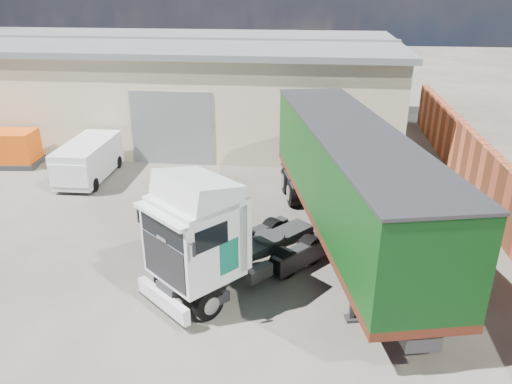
# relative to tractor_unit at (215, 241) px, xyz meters

# --- Properties ---
(ground) EXTENTS (120.00, 120.00, 0.00)m
(ground) POSITION_rel_tractor_unit_xyz_m (-2.13, 0.50, -1.60)
(ground) COLOR #272420
(ground) RESTS_ON ground
(warehouse) EXTENTS (30.60, 12.60, 5.42)m
(warehouse) POSITION_rel_tractor_unit_xyz_m (-8.12, 16.50, 1.06)
(warehouse) COLOR beige
(warehouse) RESTS_ON ground
(brick_boundary_wall) EXTENTS (0.35, 26.00, 2.50)m
(brick_boundary_wall) POSITION_rel_tractor_unit_xyz_m (9.37, 6.50, -0.35)
(brick_boundary_wall) COLOR brown
(brick_boundary_wall) RESTS_ON ground
(tractor_unit) EXTENTS (5.26, 5.63, 3.82)m
(tractor_unit) POSITION_rel_tractor_unit_xyz_m (0.00, 0.00, 0.00)
(tractor_unit) COLOR black
(tractor_unit) RESTS_ON ground
(box_trailer) EXTENTS (5.41, 12.76, 4.15)m
(box_trailer) POSITION_rel_tractor_unit_xyz_m (3.83, 3.12, 0.93)
(box_trailer) COLOR #2D2D30
(box_trailer) RESTS_ON ground
(panel_van) EXTENTS (1.79, 4.23, 1.72)m
(panel_van) POSITION_rel_tractor_unit_xyz_m (-7.41, 7.93, -0.72)
(panel_van) COLOR black
(panel_van) RESTS_ON ground
(orange_skip) EXTENTS (2.88, 1.95, 1.71)m
(orange_skip) POSITION_rel_tractor_unit_xyz_m (-12.01, 9.38, -0.86)
(orange_skip) COLOR #2D2D30
(orange_skip) RESTS_ON ground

